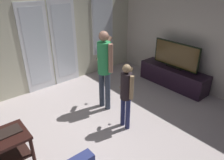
% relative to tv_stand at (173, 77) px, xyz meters
% --- Properties ---
extents(ground_plane, '(6.07, 4.84, 0.02)m').
position_rel_tv_stand_xyz_m(ground_plane, '(-2.70, -0.43, -0.24)').
color(ground_plane, '#BEB0AF').
extents(wall_back_with_doors, '(6.07, 0.09, 2.70)m').
position_rel_tv_stand_xyz_m(wall_back_with_doors, '(-2.61, 1.95, 1.08)').
color(wall_back_with_doors, beige).
rests_on(wall_back_with_doors, ground_plane).
extents(wall_right_plain, '(0.06, 4.84, 2.67)m').
position_rel_tv_stand_xyz_m(wall_right_plain, '(0.31, -0.43, 1.10)').
color(wall_right_plain, beige).
rests_on(wall_right_plain, ground_plane).
extents(tv_stand, '(0.47, 1.70, 0.47)m').
position_rel_tv_stand_xyz_m(tv_stand, '(0.00, 0.00, 0.00)').
color(tv_stand, black).
rests_on(tv_stand, ground_plane).
extents(flat_screen_tv, '(0.08, 1.18, 0.62)m').
position_rel_tv_stand_xyz_m(flat_screen_tv, '(-0.00, 0.00, 0.55)').
color(flat_screen_tv, black).
rests_on(flat_screen_tv, tv_stand).
extents(person_adult, '(0.52, 0.47, 1.58)m').
position_rel_tv_stand_xyz_m(person_adult, '(-1.87, 0.32, 0.71)').
color(person_adult, '#363F50').
rests_on(person_adult, ground_plane).
extents(person_child, '(0.39, 0.32, 1.20)m').
position_rel_tv_stand_xyz_m(person_child, '(-2.00, -0.41, 0.48)').
color(person_child, navy).
rests_on(person_child, ground_plane).
extents(laptop_closed, '(0.33, 0.23, 0.02)m').
position_rel_tv_stand_xyz_m(laptop_closed, '(-3.78, 0.06, 0.29)').
color(laptop_closed, black).
rests_on(laptop_closed, coffee_table).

